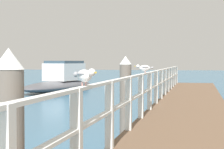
% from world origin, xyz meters
% --- Properties ---
extents(pier_deck, '(2.27, 24.76, 0.47)m').
position_xyz_m(pier_deck, '(0.00, 12.38, 0.24)').
color(pier_deck, brown).
rests_on(pier_deck, ground_plane).
extents(pier_railing, '(0.12, 23.28, 1.05)m').
position_xyz_m(pier_railing, '(-1.06, 12.38, 1.13)').
color(pier_railing, silver).
rests_on(pier_railing, pier_deck).
extents(dock_piling_far, '(0.29, 0.29, 1.95)m').
position_xyz_m(dock_piling_far, '(-1.44, 9.13, 0.98)').
color(dock_piling_far, '#6B6056').
rests_on(dock_piling_far, ground_plane).
extents(seagull_foreground, '(0.38, 0.36, 0.21)m').
position_xyz_m(seagull_foreground, '(-1.05, 4.42, 1.66)').
color(seagull_foreground, white).
rests_on(seagull_foreground, pier_railing).
extents(seagull_background, '(0.47, 0.23, 0.21)m').
position_xyz_m(seagull_background, '(-1.06, 9.74, 1.66)').
color(seagull_background, white).
rests_on(seagull_background, pier_railing).
extents(boat_0, '(3.59, 7.07, 1.85)m').
position_xyz_m(boat_0, '(-7.89, 22.26, 0.61)').
color(boat_0, '#4C4C51').
rests_on(boat_0, ground_plane).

